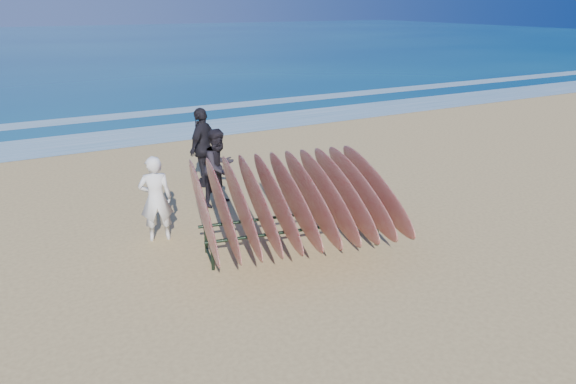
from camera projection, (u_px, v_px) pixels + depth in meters
name	position (u px, v px, depth m)	size (l,w,h in m)	color
ground	(310.00, 258.00, 8.76)	(120.00, 120.00, 0.00)	tan
ocean	(47.00, 44.00, 54.27)	(160.00, 160.00, 0.00)	navy
foam_near	(158.00, 134.00, 17.03)	(160.00, 160.00, 0.00)	white
foam_far	(134.00, 115.00, 19.93)	(160.00, 160.00, 0.00)	white
surfboard_rack	(293.00, 197.00, 8.76)	(3.67, 3.56, 1.64)	black
person_white	(156.00, 199.00, 9.20)	(0.58, 0.38, 1.59)	silver
person_dark_a	(219.00, 167.00, 10.86)	(0.81, 0.63, 1.66)	black
person_dark_b	(203.00, 147.00, 11.97)	(1.09, 0.45, 1.86)	black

